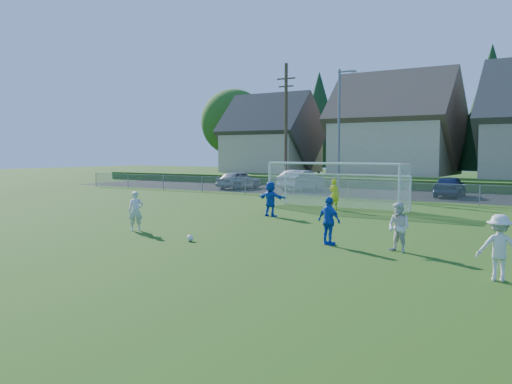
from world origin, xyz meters
The scene contains 19 objects.
ground centered at (0.00, 0.00, 0.00)m, with size 160.00×160.00×0.00m, color #193D0C.
asphalt_lot centered at (0.00, 27.50, 0.01)m, with size 60.00×60.00×0.00m, color black.
grass_embankment centered at (0.00, 35.00, 0.40)m, with size 70.00×6.00×0.80m, color #1E420F.
soccer_ball centered at (0.19, 3.60, 0.11)m, with size 0.22×0.22×0.22m, color white.
player_white_a centered at (-3.17, 4.39, 0.76)m, with size 0.55×0.36×1.52m, color silver.
player_white_b centered at (6.78, 5.47, 0.75)m, with size 0.73×0.57×1.51m, color silver.
player_white_c centered at (9.92, 3.19, 0.79)m, with size 1.01×0.58×1.57m, color silver.
player_blue_a centered at (4.46, 5.50, 0.79)m, with size 0.92×0.38×1.57m, color blue.
player_blue_b centered at (-1.30, 11.26, 0.83)m, with size 1.53×0.49×1.65m, color blue.
goalkeeper centered at (0.02, 15.50, 0.81)m, with size 0.59×0.39×1.63m, color yellow.
car_a centered at (-13.57, 26.31, 0.74)m, with size 1.74×4.33×1.47m, color #96999D.
car_b centered at (-8.50, 27.74, 0.80)m, with size 1.70×4.87×1.61m, color #BBBBBB.
car_e centered at (3.13, 27.23, 0.72)m, with size 1.70×4.23×1.44m, color #142246.
soccer_goal centered at (0.00, 16.05, 1.63)m, with size 7.42×1.90×2.50m.
chainlink_fence centered at (0.00, 22.00, 0.63)m, with size 52.06×0.06×1.20m.
streetlight centered at (-4.45, 26.00, 4.84)m, with size 1.38×0.18×9.00m.
utility_pole centered at (-9.50, 27.00, 5.15)m, with size 1.60×0.26×10.00m.
houses_row centered at (1.97, 42.46, 7.33)m, with size 53.90×11.45×13.27m.
tree_row centered at (1.04, 48.74, 6.91)m, with size 65.98×12.36×13.80m.
Camera 1 is at (11.97, -10.45, 3.02)m, focal length 38.00 mm.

